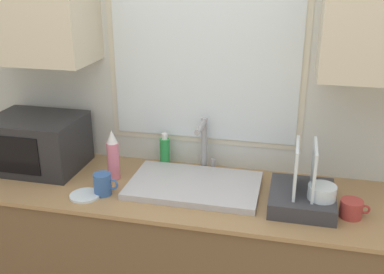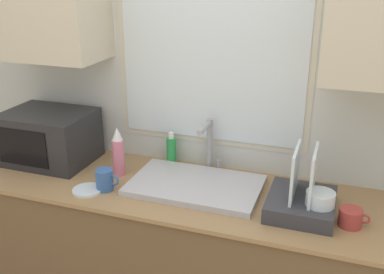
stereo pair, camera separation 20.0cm
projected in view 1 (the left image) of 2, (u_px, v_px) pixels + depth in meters
The scene contains 11 objects.
countertop at pixel (191, 268), 2.29m from camera, with size 2.27×0.62×0.90m.
wall_back at pixel (204, 74), 2.21m from camera, with size 6.00×0.38×2.60m.
sink_basin at pixel (194, 185), 2.14m from camera, with size 0.62×0.39×0.03m.
faucet at pixel (204, 141), 2.26m from camera, with size 0.08×0.19×0.28m.
microwave at pixel (37, 143), 2.32m from camera, with size 0.46×0.36×0.27m.
dish_rack at pixel (304, 194), 1.96m from camera, with size 0.28×0.32×0.29m.
spray_bottle at pixel (113, 155), 2.20m from camera, with size 0.06×0.06×0.25m.
soap_bottle at pixel (165, 151), 2.36m from camera, with size 0.05×0.05×0.18m.
mug_near_sink at pixel (103, 184), 2.07m from camera, with size 0.12×0.08×0.10m.
mug_by_rack at pixel (352, 209), 1.89m from camera, with size 0.12×0.09×0.08m.
small_plate at pixel (85, 195), 2.06m from camera, with size 0.14×0.14×0.01m.
Camera 1 is at (0.44, -1.55, 1.90)m, focal length 42.00 mm.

